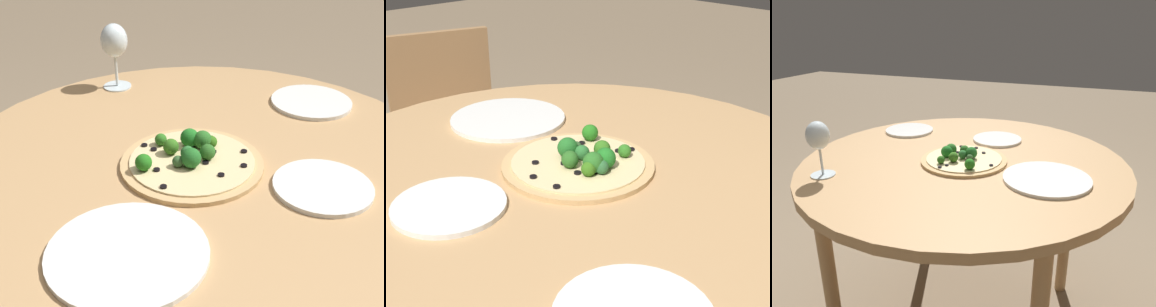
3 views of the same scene
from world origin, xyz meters
TOP-DOWN VIEW (x-y plane):
  - dining_table at (0.00, 0.00)m, footprint 1.16×1.16m
  - pizza at (0.01, -0.03)m, footprint 0.31×0.31m
  - wine_glass at (-0.37, -0.31)m, footprint 0.08×0.08m
  - plate_near at (0.05, 0.25)m, footprint 0.20×0.20m
  - plate_far at (-0.35, 0.23)m, footprint 0.21×0.21m
  - plate_side at (0.31, -0.08)m, footprint 0.28×0.28m

SIDE VIEW (x-z plane):
  - dining_table at x=0.00m, z-range 0.31..1.06m
  - plate_near at x=0.05m, z-range 0.75..0.76m
  - plate_side at x=0.31m, z-range 0.75..0.76m
  - plate_far at x=-0.35m, z-range 0.75..0.76m
  - pizza at x=0.01m, z-range 0.74..0.79m
  - wine_glass at x=-0.37m, z-range 0.79..0.97m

